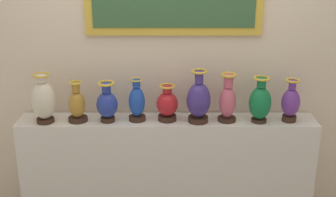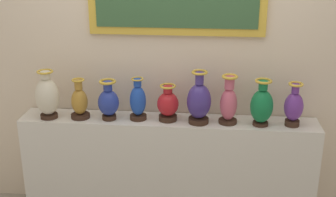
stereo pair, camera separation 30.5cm
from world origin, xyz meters
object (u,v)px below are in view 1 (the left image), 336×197
object	(u,v)px
vase_ivory	(44,100)
vase_violet	(292,102)
vase_sapphire	(138,102)
vase_cobalt	(108,104)
vase_emerald	(261,102)
vase_indigo	(199,100)
vase_crimson	(168,104)
vase_ochre	(78,105)
vase_rose	(228,100)

from	to	relation	value
vase_ivory	vase_violet	xyz separation A→B (m)	(1.92, 0.02, -0.03)
vase_sapphire	vase_violet	distance (m)	1.20
vase_violet	vase_cobalt	bearing A→B (deg)	-179.73
vase_emerald	vase_indigo	bearing A→B (deg)	179.79
vase_ivory	vase_emerald	bearing A→B (deg)	0.31
vase_indigo	vase_violet	world-z (taller)	vase_indigo
vase_ivory	vase_sapphire	size ratio (longest dim) A/B	1.15
vase_crimson	vase_emerald	bearing A→B (deg)	-2.39
vase_cobalt	vase_violet	world-z (taller)	vase_violet
vase_cobalt	vase_emerald	size ratio (longest dim) A/B	0.88
vase_crimson	vase_emerald	size ratio (longest dim) A/B	0.80
vase_crimson	vase_indigo	bearing A→B (deg)	-6.64
vase_ivory	vase_cobalt	distance (m)	0.49
vase_cobalt	vase_crimson	world-z (taller)	vase_cobalt
vase_indigo	vase_violet	distance (m)	0.72
vase_ochre	vase_crimson	bearing A→B (deg)	1.29
vase_ivory	vase_crimson	xyz separation A→B (m)	(0.96, 0.04, -0.05)
vase_ivory	vase_sapphire	xyz separation A→B (m)	(0.72, 0.04, -0.03)
vase_violet	vase_emerald	bearing A→B (deg)	-176.62
vase_indigo	vase_rose	xyz separation A→B (m)	(0.23, 0.02, -0.01)
vase_indigo	vase_rose	world-z (taller)	vase_indigo
vase_ochre	vase_rose	bearing A→B (deg)	0.25
vase_crimson	vase_ivory	bearing A→B (deg)	-177.66
vase_indigo	vase_emerald	distance (m)	0.48
vase_indigo	vase_sapphire	bearing A→B (deg)	176.54
vase_cobalt	vase_rose	size ratio (longest dim) A/B	0.83
vase_rose	vase_emerald	bearing A→B (deg)	-4.41
vase_emerald	vase_violet	distance (m)	0.24
vase_ivory	vase_indigo	size ratio (longest dim) A/B	0.94
vase_sapphire	vase_violet	size ratio (longest dim) A/B	0.99
vase_rose	vase_cobalt	bearing A→B (deg)	-179.28
vase_rose	vase_violet	size ratio (longest dim) A/B	1.13
vase_ivory	vase_violet	world-z (taller)	vase_ivory
vase_crimson	vase_violet	size ratio (longest dim) A/B	0.85
vase_violet	vase_indigo	bearing A→B (deg)	-179.00
vase_sapphire	vase_emerald	bearing A→B (deg)	-1.84
vase_sapphire	vase_emerald	world-z (taller)	vase_emerald
vase_ivory	vase_cobalt	size ratio (longest dim) A/B	1.21
vase_sapphire	vase_cobalt	bearing A→B (deg)	-174.24
vase_ochre	vase_emerald	bearing A→B (deg)	-0.57
vase_ivory	vase_cobalt	bearing A→B (deg)	1.93
vase_ivory	vase_rose	xyz separation A→B (m)	(1.43, 0.03, -0.01)
vase_ochre	vase_emerald	world-z (taller)	vase_emerald
vase_ivory	vase_indigo	bearing A→B (deg)	0.51
vase_ochre	vase_ivory	bearing A→B (deg)	-174.74
vase_cobalt	vase_indigo	size ratio (longest dim) A/B	0.77
vase_sapphire	vase_violet	xyz separation A→B (m)	(1.20, -0.02, 0.01)
vase_ivory	vase_emerald	world-z (taller)	vase_ivory
vase_emerald	vase_violet	xyz separation A→B (m)	(0.24, 0.01, -0.01)
vase_sapphire	vase_crimson	size ratio (longest dim) A/B	1.17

